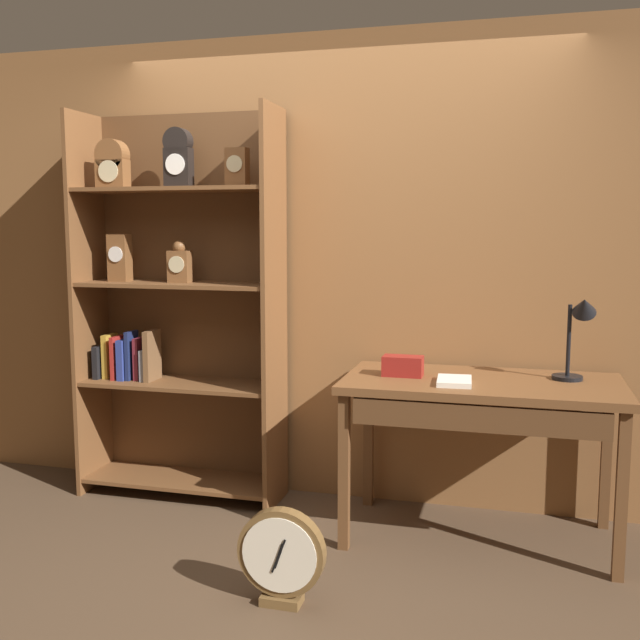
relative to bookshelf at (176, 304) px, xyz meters
name	(u,v)px	position (x,y,z in m)	size (l,w,h in m)	color
ground_plane	(270,598)	(0.92, -1.06, -1.11)	(10.00, 10.00, 0.00)	#4C3826
back_wood_panel	(342,271)	(0.92, 0.21, 0.19)	(4.80, 0.05, 2.60)	brown
bookshelf	(176,304)	(0.00, 0.00, 0.00)	(1.16, 0.38, 2.19)	brown
workbench	(481,399)	(1.73, -0.24, -0.39)	(1.34, 0.70, 0.81)	brown
desk_lamp	(579,327)	(2.17, -0.13, -0.04)	(0.20, 0.20, 0.44)	black
toolbox_small	(403,366)	(1.34, -0.22, -0.25)	(0.20, 0.11, 0.10)	maroon
open_repair_manual	(454,381)	(1.61, -0.33, -0.29)	(0.16, 0.22, 0.03)	silver
round_clock_large	(281,556)	(0.98, -1.09, -0.90)	(0.37, 0.11, 0.41)	brown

